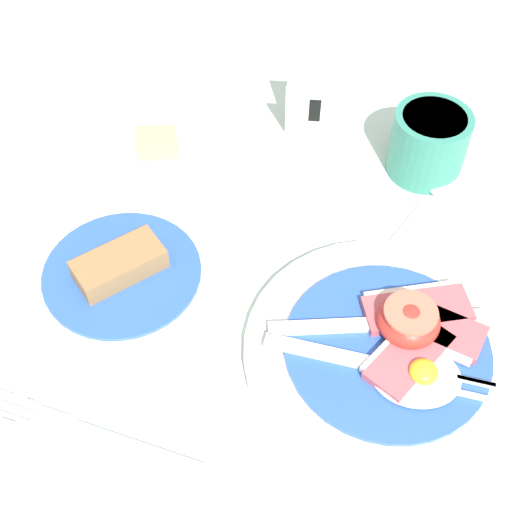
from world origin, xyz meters
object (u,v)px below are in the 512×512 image
Objects in this scene: teaspoon_by_saucer at (436,190)px; fork_on_cloth at (94,434)px; breakfast_plate at (392,348)px; bread_plate at (123,276)px; teaspoon_near_cup at (22,392)px; number_card at (315,105)px; butter_dish at (158,152)px; sugar_cup at (429,142)px.

teaspoon_by_saucer is 0.40m from fork_on_cloth.
teaspoon_by_saucer is at bearing 76.24° from breakfast_plate.
bread_plate reaches higher than teaspoon_near_cup.
teaspoon_near_cup is at bearing -122.88° from number_card.
teaspoon_by_saucer is 0.96× the size of fork_on_cloth.
number_card is 0.40× the size of fork_on_cloth.
fork_on_cloth is at bearing -102.70° from teaspoon_near_cup.
teaspoon_by_saucer is (0.28, -0.02, -0.00)m from butter_dish.
fork_on_cloth is at bearing 166.61° from teaspoon_by_saucer.
breakfast_plate is 0.30m from teaspoon_near_cup.
number_card reaches higher than bread_plate.
number_card is (-0.12, 0.04, 0.00)m from sugar_cup.
breakfast_plate is at bearing -144.05° from fork_on_cloth.
teaspoon_near_cup is (-0.05, -0.12, -0.00)m from bread_plate.
breakfast_plate is 0.28m from number_card.
sugar_cup is 0.05m from teaspoon_by_saucer.
breakfast_plate is at bearing -66.54° from teaspoon_near_cup.
teaspoon_near_cup is at bearing -137.81° from sugar_cup.
number_card is 0.38× the size of teaspoon_near_cup.
breakfast_plate is at bearing -42.08° from butter_dish.
butter_dish is at bearing 115.79° from teaspoon_by_saucer.
bread_plate reaches higher than butter_dish.
butter_dish is 0.62× the size of teaspoon_by_saucer.
butter_dish is (-0.27, -0.01, -0.03)m from sugar_cup.
sugar_cup is at bearing 2.85° from butter_dish.
teaspoon_by_saucer is at bearing -71.67° from sugar_cup.
bread_plate is at bearing 146.63° from teaspoon_by_saucer.
teaspoon_near_cup reaches higher than fork_on_cloth.
teaspoon_by_saucer is (0.01, -0.04, -0.03)m from sugar_cup.
butter_dish reaches higher than fork_on_cloth.
butter_dish is 0.29m from teaspoon_by_saucer.
teaspoon_by_saucer is (0.28, 0.14, -0.00)m from bread_plate.
sugar_cup reaches higher than teaspoon_near_cup.
butter_dish is 0.57× the size of teaspoon_near_cup.
butter_dish is at bearing 137.92° from breakfast_plate.
sugar_cup reaches higher than butter_dish.
number_card is at bearing -21.72° from teaspoon_near_cup.
bread_plate is at bearing -147.02° from sugar_cup.
fork_on_cloth is (-0.15, -0.37, -0.04)m from number_card.
teaspoon_near_cup is (-0.33, -0.30, -0.03)m from sugar_cup.
butter_dish is 0.60× the size of fork_on_cloth.
breakfast_plate is at bearing -98.85° from sugar_cup.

